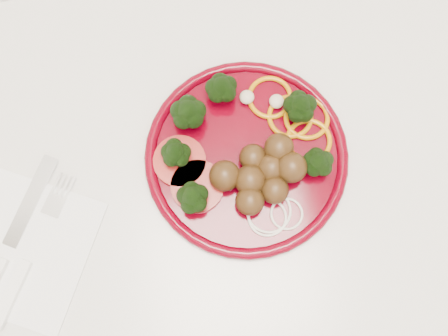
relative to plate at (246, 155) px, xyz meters
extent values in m
cube|color=silver|center=(-0.20, -0.02, -0.48)|extent=(2.40, 0.60, 0.87)
cube|color=silver|center=(-0.20, -0.02, -0.03)|extent=(2.40, 0.60, 0.03)
cylinder|color=#50000C|center=(0.00, 0.00, -0.01)|extent=(0.25, 0.25, 0.01)
torus|color=#50000C|center=(0.00, 0.00, 0.00)|extent=(0.25, 0.25, 0.01)
sphere|color=#442C11|center=(-0.01, -0.06, 0.01)|extent=(0.04, 0.04, 0.04)
sphere|color=#442C11|center=(0.00, -0.03, 0.01)|extent=(0.04, 0.04, 0.04)
sphere|color=#442C11|center=(-0.03, -0.02, 0.01)|extent=(0.04, 0.04, 0.04)
sphere|color=#442C11|center=(0.04, 0.00, 0.01)|extent=(0.04, 0.04, 0.04)
sphere|color=#442C11|center=(0.05, -0.03, 0.01)|extent=(0.04, 0.04, 0.04)
sphere|color=#442C11|center=(0.02, -0.02, 0.01)|extent=(0.04, 0.04, 0.04)
sphere|color=#442C11|center=(0.02, -0.05, 0.01)|extent=(0.04, 0.04, 0.04)
sphere|color=#442C11|center=(0.01, -0.01, 0.01)|extent=(0.04, 0.04, 0.04)
torus|color=#B97006|center=(0.06, 0.04, 0.00)|extent=(0.06, 0.06, 0.01)
torus|color=#B97006|center=(0.08, 0.00, 0.00)|extent=(0.06, 0.06, 0.01)
torus|color=#B97006|center=(0.04, 0.07, 0.00)|extent=(0.06, 0.06, 0.01)
torus|color=#B97006|center=(0.08, 0.03, 0.00)|extent=(0.06, 0.06, 0.01)
cylinder|color=#720A07|center=(-0.08, 0.01, 0.00)|extent=(0.06, 0.06, 0.01)
cylinder|color=#720A07|center=(-0.07, -0.03, 0.00)|extent=(0.06, 0.06, 0.01)
torus|color=beige|center=(0.01, -0.08, 0.00)|extent=(0.05, 0.05, 0.00)
torus|color=beige|center=(0.03, -0.08, 0.00)|extent=(0.04, 0.04, 0.00)
torus|color=beige|center=(0.01, -0.07, 0.00)|extent=(0.05, 0.05, 0.00)
ellipsoid|color=#C6B793|center=(0.02, 0.07, 0.00)|extent=(0.02, 0.02, 0.01)
ellipsoid|color=#C6B793|center=(-0.05, 0.07, 0.00)|extent=(0.02, 0.02, 0.01)
ellipsoid|color=#C6B793|center=(0.05, 0.06, 0.00)|extent=(0.02, 0.02, 0.01)
cube|color=white|center=(-0.29, -0.05, -0.01)|extent=(0.22, 0.22, 0.00)
cube|color=silver|center=(-0.26, 0.00, -0.01)|extent=(0.08, 0.11, 0.00)
cube|color=white|center=(-0.30, -0.10, -0.01)|extent=(0.06, 0.07, 0.01)
cube|color=silver|center=(-0.24, -0.01, -0.01)|extent=(0.03, 0.03, 0.00)
cube|color=silver|center=(-0.22, 0.01, -0.01)|extent=(0.02, 0.03, 0.00)
cube|color=silver|center=(-0.22, 0.01, -0.01)|extent=(0.02, 0.03, 0.00)
cube|color=silver|center=(-0.23, 0.01, -0.01)|extent=(0.02, 0.03, 0.00)
cube|color=silver|center=(-0.23, 0.02, -0.01)|extent=(0.02, 0.03, 0.00)
camera|label=1|loc=(-0.06, -0.16, 0.65)|focal=45.00mm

